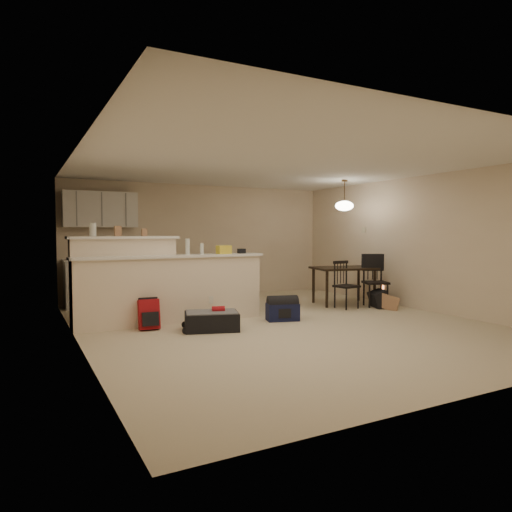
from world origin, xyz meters
TOP-DOWN VIEW (x-y plane):
  - room at (0.00, 0.00)m, footprint 7.00×7.02m
  - breakfast_bar at (-1.76, 0.98)m, footprint 3.08×0.58m
  - upper_cabinets at (-2.20, 3.32)m, footprint 1.40×0.34m
  - kitchen_counter at (-2.00, 3.19)m, footprint 1.80×0.60m
  - thermostat at (2.98, 1.55)m, footprint 0.02×0.12m
  - jar at (-2.66, 1.12)m, footprint 0.10×0.10m
  - cereal_box at (-2.29, 1.12)m, footprint 0.10×0.07m
  - small_box at (-1.88, 1.12)m, footprint 0.08×0.06m
  - bottle_a at (-1.24, 0.90)m, footprint 0.07×0.07m
  - bottle_b at (-1.00, 0.90)m, footprint 0.06×0.06m
  - bag_lump at (-0.61, 0.90)m, footprint 0.22×0.18m
  - pouch at (-0.27, 0.90)m, footprint 0.12×0.10m
  - dining_table at (2.15, 1.18)m, footprint 1.33×1.01m
  - pendant_lamp at (2.15, 1.18)m, footprint 0.36×0.36m
  - dining_chair_near at (1.87, 0.73)m, footprint 0.44×0.42m
  - dining_chair_far at (2.50, 0.64)m, footprint 0.56×0.55m
  - suitcase at (-1.15, 0.12)m, footprint 0.90×0.72m
  - red_backpack at (-1.96, 0.61)m, footprint 0.31×0.21m
  - navy_duffel at (0.16, 0.26)m, footprint 0.58×0.42m
  - black_daypack at (2.46, 0.49)m, footprint 0.36×0.43m
  - cardboard_sheet at (2.43, 0.19)m, footprint 0.15×0.35m

SIDE VIEW (x-z plane):
  - suitcase at x=-1.15m, z-range 0.00..0.26m
  - cardboard_sheet at x=2.43m, z-range 0.00..0.28m
  - navy_duffel at x=0.16m, z-range 0.00..0.28m
  - black_daypack at x=2.46m, z-range 0.00..0.32m
  - red_backpack at x=-1.96m, z-range 0.00..0.45m
  - kitchen_counter at x=-2.00m, z-range 0.00..0.90m
  - dining_chair_near at x=1.87m, z-range 0.00..0.90m
  - dining_chair_far at x=2.50m, z-range 0.00..1.00m
  - breakfast_bar at x=-1.76m, z-range -0.09..1.30m
  - dining_table at x=2.15m, z-range 0.28..1.03m
  - pouch at x=-0.27m, z-range 1.09..1.17m
  - bag_lump at x=-0.61m, z-range 1.09..1.23m
  - bottle_b at x=-1.00m, z-range 1.09..1.27m
  - bottle_a at x=-1.24m, z-range 1.09..1.35m
  - room at x=0.00m, z-range 0.00..2.50m
  - small_box at x=-1.88m, z-range 1.39..1.51m
  - cereal_box at x=-2.29m, z-range 1.39..1.55m
  - jar at x=-2.66m, z-range 1.39..1.59m
  - thermostat at x=2.98m, z-range 1.44..1.56m
  - upper_cabinets at x=-2.20m, z-range 1.55..2.25m
  - pendant_lamp at x=2.15m, z-range 1.68..2.30m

